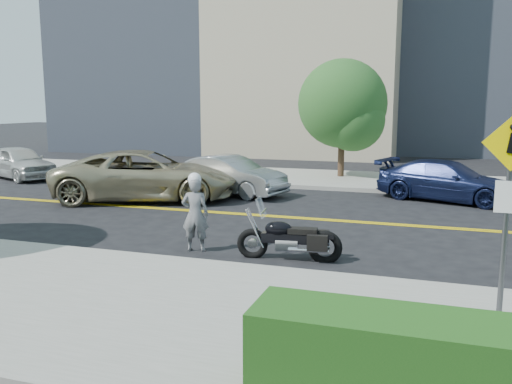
{
  "coord_description": "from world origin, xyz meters",
  "views": [
    {
      "loc": [
        3.2,
        -14.46,
        3.2
      ],
      "look_at": [
        -0.6,
        -3.01,
        1.2
      ],
      "focal_mm": 38.0,
      "sensor_mm": 36.0,
      "label": 1
    }
  ],
  "objects_px": {
    "pedestrian_sign": "(508,193)",
    "suv": "(146,175)",
    "motorcyclist": "(195,212)",
    "parked_car_silver": "(230,175)",
    "parked_car_blue": "(447,181)",
    "motorcycle": "(289,229)",
    "parked_car_white": "(19,162)"
  },
  "relations": [
    {
      "from": "pedestrian_sign",
      "to": "suv",
      "type": "distance_m",
      "value": 12.58
    },
    {
      "from": "motorcyclist",
      "to": "parked_car_silver",
      "type": "relative_size",
      "value": 0.42
    },
    {
      "from": "suv",
      "to": "parked_car_silver",
      "type": "distance_m",
      "value": 2.91
    },
    {
      "from": "motorcyclist",
      "to": "parked_car_blue",
      "type": "bearing_deg",
      "value": -136.81
    },
    {
      "from": "motorcyclist",
      "to": "parked_car_blue",
      "type": "height_order",
      "value": "motorcyclist"
    },
    {
      "from": "motorcycle",
      "to": "motorcyclist",
      "type": "bearing_deg",
      "value": 173.01
    },
    {
      "from": "parked_car_silver",
      "to": "parked_car_white",
      "type": "bearing_deg",
      "value": 99.12
    },
    {
      "from": "pedestrian_sign",
      "to": "suv",
      "type": "height_order",
      "value": "pedestrian_sign"
    },
    {
      "from": "suv",
      "to": "parked_car_silver",
      "type": "relative_size",
      "value": 1.44
    },
    {
      "from": "parked_car_blue",
      "to": "pedestrian_sign",
      "type": "bearing_deg",
      "value": -158.75
    },
    {
      "from": "motorcycle",
      "to": "suv",
      "type": "bearing_deg",
      "value": 133.12
    },
    {
      "from": "pedestrian_sign",
      "to": "parked_car_silver",
      "type": "relative_size",
      "value": 0.73
    },
    {
      "from": "parked_car_silver",
      "to": "parked_car_blue",
      "type": "xyz_separation_m",
      "value": [
        7.22,
        1.14,
        -0.02
      ]
    },
    {
      "from": "parked_car_silver",
      "to": "motorcycle",
      "type": "bearing_deg",
      "value": -135.53
    },
    {
      "from": "motorcyclist",
      "to": "parked_car_silver",
      "type": "bearing_deg",
      "value": -88.78
    },
    {
      "from": "suv",
      "to": "parked_car_blue",
      "type": "distance_m",
      "value": 9.92
    },
    {
      "from": "motorcyclist",
      "to": "motorcycle",
      "type": "relative_size",
      "value": 0.82
    },
    {
      "from": "pedestrian_sign",
      "to": "parked_car_white",
      "type": "xyz_separation_m",
      "value": [
        -17.72,
        10.35,
        -1.26
      ]
    },
    {
      "from": "parked_car_blue",
      "to": "motorcycle",
      "type": "bearing_deg",
      "value": 177.0
    },
    {
      "from": "pedestrian_sign",
      "to": "parked_car_silver",
      "type": "distance_m",
      "value": 12.25
    },
    {
      "from": "parked_car_silver",
      "to": "suv",
      "type": "bearing_deg",
      "value": 144.38
    },
    {
      "from": "suv",
      "to": "parked_car_white",
      "type": "relative_size",
      "value": 1.45
    },
    {
      "from": "pedestrian_sign",
      "to": "parked_car_white",
      "type": "height_order",
      "value": "pedestrian_sign"
    },
    {
      "from": "pedestrian_sign",
      "to": "parked_car_blue",
      "type": "relative_size",
      "value": 0.66
    },
    {
      "from": "motorcycle",
      "to": "suv",
      "type": "height_order",
      "value": "suv"
    },
    {
      "from": "pedestrian_sign",
      "to": "motorcyclist",
      "type": "distance_m",
      "value": 6.38
    },
    {
      "from": "pedestrian_sign",
      "to": "motorcycle",
      "type": "relative_size",
      "value": 1.43
    },
    {
      "from": "suv",
      "to": "parked_car_white",
      "type": "bearing_deg",
      "value": 50.27
    },
    {
      "from": "pedestrian_sign",
      "to": "parked_car_blue",
      "type": "distance_m",
      "value": 10.61
    },
    {
      "from": "parked_car_silver",
      "to": "parked_car_blue",
      "type": "bearing_deg",
      "value": -66.3
    },
    {
      "from": "parked_car_white",
      "to": "parked_car_silver",
      "type": "xyz_separation_m",
      "value": [
        9.94,
        -0.98,
        -0.02
      ]
    },
    {
      "from": "pedestrian_sign",
      "to": "motorcycle",
      "type": "height_order",
      "value": "pedestrian_sign"
    }
  ]
}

